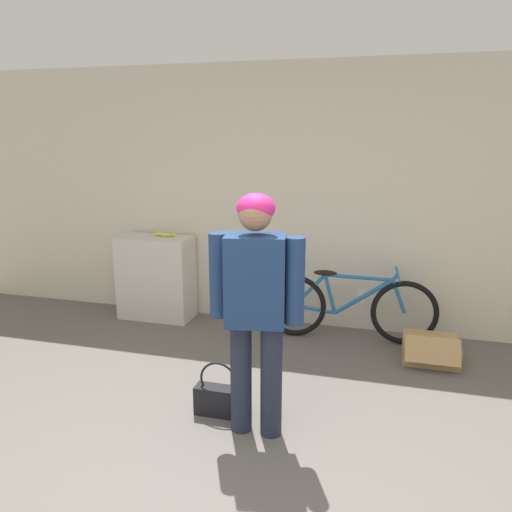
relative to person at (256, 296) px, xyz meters
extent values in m
cube|color=beige|center=(0.00, 2.04, 0.36)|extent=(8.00, 0.06, 2.60)
cube|color=white|center=(0.55, 2.00, -0.59)|extent=(0.08, 0.01, 0.12)
cube|color=beige|center=(-1.58, 1.79, -0.50)|extent=(0.77, 0.39, 0.88)
cylinder|color=#23283D|center=(-0.10, 0.00, -0.56)|extent=(0.14, 0.14, 0.76)
cylinder|color=#23283D|center=(0.10, 0.00, -0.56)|extent=(0.14, 0.14, 0.76)
cube|color=navy|center=(0.00, 0.00, 0.11)|extent=(0.41, 0.31, 0.57)
cylinder|color=navy|center=(-0.24, 0.00, 0.12)|extent=(0.12, 0.12, 0.54)
cylinder|color=navy|center=(0.24, 0.00, 0.12)|extent=(0.12, 0.12, 0.54)
sphere|color=#A37556|center=(0.00, 0.00, 0.52)|extent=(0.21, 0.21, 0.21)
ellipsoid|color=#EA2884|center=(0.00, 0.01, 0.55)|extent=(0.24, 0.22, 0.17)
torus|color=black|center=(-0.07, 1.66, -0.63)|extent=(0.62, 0.09, 0.62)
torus|color=black|center=(0.96, 1.73, -0.63)|extent=(0.62, 0.09, 0.62)
cylinder|color=#1E609E|center=(0.13, 1.67, -0.65)|extent=(0.40, 0.06, 0.08)
cylinder|color=#1E609E|center=(0.07, 1.67, -0.47)|extent=(0.32, 0.05, 0.35)
cylinder|color=#1E609E|center=(0.27, 1.68, -0.49)|extent=(0.14, 0.04, 0.38)
cylinder|color=#1E609E|center=(0.58, 1.70, -0.50)|extent=(0.54, 0.07, 0.39)
cylinder|color=#1E609E|center=(0.53, 1.70, -0.31)|extent=(0.62, 0.07, 0.05)
cylinder|color=#1E609E|center=(0.90, 1.72, -0.48)|extent=(0.16, 0.04, 0.32)
cylinder|color=#1E609E|center=(0.86, 1.72, -0.29)|extent=(0.07, 0.04, 0.08)
cylinder|color=#1E609E|center=(0.88, 1.72, -0.26)|extent=(0.05, 0.46, 0.02)
ellipsoid|color=black|center=(0.22, 1.68, -0.29)|extent=(0.22, 0.09, 0.05)
ellipsoid|color=#EAD64C|center=(-1.48, 1.83, -0.04)|extent=(0.12, 0.04, 0.04)
ellipsoid|color=#EAD64C|center=(-1.56, 1.85, -0.04)|extent=(0.12, 0.08, 0.04)
ellipsoid|color=#EAD64C|center=(-1.40, 1.85, -0.04)|extent=(0.12, 0.08, 0.04)
sphere|color=brown|center=(-1.61, 1.86, -0.04)|extent=(0.02, 0.02, 0.02)
cube|color=black|center=(-0.31, 0.12, -0.84)|extent=(0.33, 0.12, 0.21)
torus|color=black|center=(-0.31, 0.12, -0.67)|extent=(0.27, 0.02, 0.27)
cube|color=tan|center=(1.19, 1.45, -0.85)|extent=(0.47, 0.43, 0.18)
cube|color=tan|center=(1.19, 1.24, -0.77)|extent=(0.44, 0.15, 0.19)
camera|label=1|loc=(0.77, -2.85, 0.98)|focal=35.00mm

